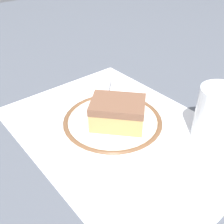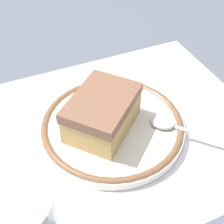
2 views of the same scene
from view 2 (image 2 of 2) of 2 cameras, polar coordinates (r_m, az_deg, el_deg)
ground_plane at (r=0.44m, az=-2.60°, el=-4.21°), size 2.40×2.40×0.00m
placemat at (r=0.44m, az=-2.60°, el=-4.14°), size 0.46×0.33×0.00m
plate at (r=0.44m, az=0.00°, el=-2.35°), size 0.20×0.20×0.02m
cake_slice at (r=0.41m, az=-1.90°, el=0.08°), size 0.12×0.12×0.05m
spoon at (r=0.43m, az=10.67°, el=-2.26°), size 0.10×0.10×0.01m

